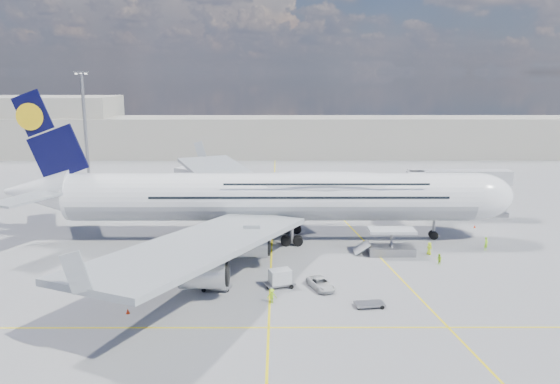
{
  "coord_description": "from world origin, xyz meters",
  "views": [
    {
      "loc": [
        1.0,
        -70.95,
        25.27
      ],
      "look_at": [
        1.23,
        8.0,
        7.92
      ],
      "focal_mm": 35.0,
      "sensor_mm": 36.0,
      "label": 1
    }
  ],
  "objects_px": {
    "catering_truck_inner": "(190,195)",
    "crew_tug": "(272,296)",
    "dolly_row_b": "(216,281)",
    "baggage_tug": "(189,278)",
    "dolly_row_a": "(192,256)",
    "cone_nose": "(475,226)",
    "dolly_row_c": "(169,261)",
    "crew_nose": "(486,244)",
    "dolly_nose_far": "(370,304)",
    "light_mast": "(86,130)",
    "dolly_back": "(107,260)",
    "crew_wing": "(125,280)",
    "cone_wing_right_inner": "(207,256)",
    "cone_wing_left_inner": "(265,206)",
    "dolly_nose_near": "(280,278)",
    "service_van": "(321,284)",
    "cone_wing_left_outer": "(227,195)",
    "crew_loader": "(439,260)",
    "cone_wing_right_outer": "(128,311)",
    "airliner": "(274,196)",
    "cargo_loader": "(390,246)",
    "jet_bridge": "(446,182)",
    "crew_van": "(429,248)",
    "catering_truck_outer": "(191,178)"
  },
  "relations": [
    {
      "from": "catering_truck_inner",
      "to": "crew_tug",
      "type": "height_order",
      "value": "catering_truck_inner"
    },
    {
      "from": "dolly_row_b",
      "to": "baggage_tug",
      "type": "distance_m",
      "value": 3.94
    },
    {
      "from": "dolly_row_a",
      "to": "cone_nose",
      "type": "relative_size",
      "value": 7.14
    },
    {
      "from": "dolly_row_c",
      "to": "crew_nose",
      "type": "distance_m",
      "value": 45.33
    },
    {
      "from": "dolly_nose_far",
      "to": "baggage_tug",
      "type": "relative_size",
      "value": 1.13
    },
    {
      "from": "light_mast",
      "to": "dolly_back",
      "type": "relative_size",
      "value": 7.24
    },
    {
      "from": "light_mast",
      "to": "crew_wing",
      "type": "relative_size",
      "value": 15.61
    },
    {
      "from": "catering_truck_inner",
      "to": "cone_nose",
      "type": "xyz_separation_m",
      "value": [
        50.0,
        -16.51,
        -1.69
      ]
    },
    {
      "from": "cone_wing_right_inner",
      "to": "cone_wing_left_inner",
      "type": "bearing_deg",
      "value": 76.02
    },
    {
      "from": "crew_wing",
      "to": "cone_nose",
      "type": "relative_size",
      "value": 3.33
    },
    {
      "from": "dolly_nose_near",
      "to": "crew_nose",
      "type": "distance_m",
      "value": 32.98
    },
    {
      "from": "service_van",
      "to": "cone_wing_left_outer",
      "type": "xyz_separation_m",
      "value": [
        -15.76,
        49.38,
        -0.36
      ]
    },
    {
      "from": "crew_loader",
      "to": "cone_wing_right_outer",
      "type": "distance_m",
      "value": 40.56
    },
    {
      "from": "catering_truck_inner",
      "to": "cone_wing_left_inner",
      "type": "bearing_deg",
      "value": -31.09
    },
    {
      "from": "airliner",
      "to": "dolly_row_c",
      "type": "distance_m",
      "value": 18.94
    },
    {
      "from": "cone_wing_right_outer",
      "to": "service_van",
      "type": "bearing_deg",
      "value": 17.86
    },
    {
      "from": "dolly_row_c",
      "to": "dolly_nose_far",
      "type": "distance_m",
      "value": 28.67
    },
    {
      "from": "dolly_row_b",
      "to": "crew_loader",
      "type": "relative_size",
      "value": 2.43
    },
    {
      "from": "cargo_loader",
      "to": "crew_loader",
      "type": "distance_m",
      "value": 7.35
    },
    {
      "from": "jet_bridge",
      "to": "airliner",
      "type": "bearing_deg",
      "value": -159.69
    },
    {
      "from": "baggage_tug",
      "to": "crew_van",
      "type": "distance_m",
      "value": 34.06
    },
    {
      "from": "dolly_nose_near",
      "to": "dolly_row_b",
      "type": "bearing_deg",
      "value": 167.36
    },
    {
      "from": "crew_wing",
      "to": "cone_wing_right_inner",
      "type": "distance_m",
      "value": 13.29
    },
    {
      "from": "dolly_back",
      "to": "cone_wing_right_inner",
      "type": "bearing_deg",
      "value": -17.06
    },
    {
      "from": "crew_loader",
      "to": "cone_wing_left_outer",
      "type": "distance_m",
      "value": 52.36
    },
    {
      "from": "dolly_row_b",
      "to": "crew_van",
      "type": "height_order",
      "value": "dolly_row_b"
    },
    {
      "from": "baggage_tug",
      "to": "crew_tug",
      "type": "xyz_separation_m",
      "value": [
        10.16,
        -5.67,
        0.05
      ]
    },
    {
      "from": "light_mast",
      "to": "service_van",
      "type": "relative_size",
      "value": 5.55
    },
    {
      "from": "dolly_row_c",
      "to": "dolly_nose_near",
      "type": "xyz_separation_m",
      "value": [
        15.05,
        -8.41,
        0.84
      ]
    },
    {
      "from": "service_van",
      "to": "cone_nose",
      "type": "relative_size",
      "value": 9.35
    },
    {
      "from": "cone_wing_left_outer",
      "to": "cone_wing_right_inner",
      "type": "relative_size",
      "value": 0.89
    },
    {
      "from": "dolly_nose_far",
      "to": "light_mast",
      "type": "bearing_deg",
      "value": 122.38
    },
    {
      "from": "baggage_tug",
      "to": "cone_wing_left_outer",
      "type": "distance_m",
      "value": 47.87
    },
    {
      "from": "crew_nose",
      "to": "crew_van",
      "type": "bearing_deg",
      "value": 154.4
    },
    {
      "from": "cargo_loader",
      "to": "cone_wing_left_outer",
      "type": "distance_m",
      "value": 45.27
    },
    {
      "from": "baggage_tug",
      "to": "cone_wing_left_outer",
      "type": "relative_size",
      "value": 5.33
    },
    {
      "from": "crew_nose",
      "to": "catering_truck_outer",
      "type": "bearing_deg",
      "value": 99.69
    },
    {
      "from": "light_mast",
      "to": "crew_tug",
      "type": "bearing_deg",
      "value": -55.69
    },
    {
      "from": "cone_wing_left_inner",
      "to": "jet_bridge",
      "type": "bearing_deg",
      "value": -17.09
    },
    {
      "from": "dolly_row_b",
      "to": "catering_truck_outer",
      "type": "distance_m",
      "value": 60.62
    },
    {
      "from": "crew_nose",
      "to": "cargo_loader",
      "type": "bearing_deg",
      "value": 148.2
    },
    {
      "from": "dolly_back",
      "to": "cone_wing_right_outer",
      "type": "xyz_separation_m",
      "value": [
        7.18,
        -16.23,
        -0.08
      ]
    },
    {
      "from": "crew_nose",
      "to": "crew_loader",
      "type": "bearing_deg",
      "value": 177.53
    },
    {
      "from": "dolly_row_c",
      "to": "catering_truck_outer",
      "type": "xyz_separation_m",
      "value": [
        -4.89,
        50.02,
        1.7
      ]
    },
    {
      "from": "cargo_loader",
      "to": "service_van",
      "type": "distance_m",
      "value": 16.68
    },
    {
      "from": "dolly_row_c",
      "to": "cone_wing_left_outer",
      "type": "relative_size",
      "value": 5.49
    },
    {
      "from": "cone_nose",
      "to": "light_mast",
      "type": "bearing_deg",
      "value": 158.64
    },
    {
      "from": "dolly_row_c",
      "to": "service_van",
      "type": "xyz_separation_m",
      "value": [
        19.89,
        -9.01,
        0.31
      ]
    },
    {
      "from": "cone_wing_left_outer",
      "to": "crew_tug",
      "type": "bearing_deg",
      "value": -79.45
    },
    {
      "from": "crew_van",
      "to": "catering_truck_inner",
      "type": "bearing_deg",
      "value": 13.15
    }
  ]
}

